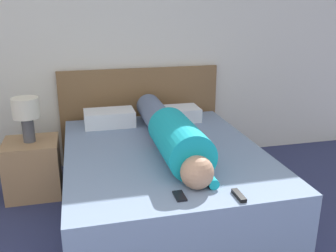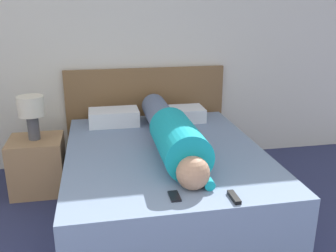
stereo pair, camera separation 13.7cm
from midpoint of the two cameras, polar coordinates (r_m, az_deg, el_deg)
name	(u,v)px [view 1 (the left image)]	position (r m, az deg, el deg)	size (l,w,h in m)	color
wall_back	(128,43)	(4.00, -7.11, 12.40)	(6.01, 0.06, 2.60)	silver
bed	(164,180)	(3.19, -1.88, -8.23)	(1.58, 1.97, 0.56)	#7589A8
headboard	(141,116)	(4.10, -5.10, 1.52)	(1.70, 0.04, 1.05)	brown
nightstand	(33,168)	(3.69, -20.88, -5.98)	(0.48, 0.44, 0.52)	#A37A51
table_lamp	(26,112)	(3.52, -21.85, 1.97)	(0.24, 0.24, 0.40)	#4C4C51
person_lying	(171,133)	(3.01, -0.81, -1.10)	(0.33, 1.75, 0.33)	tan
pillow_near_headboard	(109,118)	(3.70, -9.97, 1.21)	(0.48, 0.30, 0.15)	white
pillow_second	(176,114)	(3.81, 0.25, 1.83)	(0.46, 0.30, 0.14)	white
tv_remote	(239,195)	(2.38, 9.11, -10.42)	(0.04, 0.15, 0.02)	black
cell_phone	(180,196)	(2.35, 0.09, -10.63)	(0.06, 0.13, 0.01)	black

